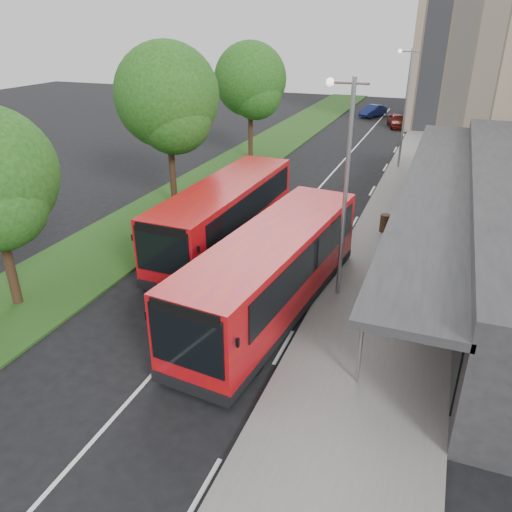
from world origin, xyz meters
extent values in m
plane|color=black|center=(0.00, 0.00, 0.00)|extent=(120.00, 120.00, 0.00)
cube|color=slate|center=(6.00, 20.00, 0.07)|extent=(5.00, 80.00, 0.15)
cube|color=#1E4917|center=(-7.00, 20.00, 0.05)|extent=(5.00, 80.00, 0.10)
cube|color=silver|center=(0.00, 15.00, 0.01)|extent=(0.12, 70.00, 0.01)
cube|color=silver|center=(3.30, -8.00, 0.01)|extent=(0.12, 2.00, 0.01)
cube|color=silver|center=(3.30, -2.00, 0.01)|extent=(0.12, 2.00, 0.01)
cube|color=silver|center=(3.30, 4.00, 0.01)|extent=(0.12, 2.00, 0.01)
cube|color=silver|center=(3.30, 10.00, 0.01)|extent=(0.12, 2.00, 0.01)
cube|color=silver|center=(3.30, 16.00, 0.01)|extent=(0.12, 2.00, 0.01)
cube|color=silver|center=(3.30, 22.00, 0.01)|extent=(0.12, 2.00, 0.01)
cube|color=silver|center=(3.30, 28.00, 0.01)|extent=(0.12, 2.00, 0.01)
cube|color=silver|center=(3.30, 34.00, 0.01)|extent=(0.12, 2.00, 0.01)
cube|color=silver|center=(3.30, 40.00, 0.01)|extent=(0.12, 2.00, 0.01)
cube|color=silver|center=(3.30, 46.00, 0.01)|extent=(0.12, 2.00, 0.01)
cube|color=black|center=(8.48, 8.00, 1.60)|extent=(0.06, 24.00, 2.20)
cube|color=#28282A|center=(7.20, 8.00, 3.30)|extent=(2.80, 26.00, 0.25)
cylinder|color=gray|center=(5.90, -3.00, 1.65)|extent=(0.12, 0.12, 3.30)
cylinder|color=gray|center=(5.90, 19.00, 1.65)|extent=(0.12, 0.12, 3.30)
cylinder|color=#361F15|center=(-7.00, -3.00, 1.81)|extent=(0.36, 0.36, 3.62)
cylinder|color=#361F15|center=(-7.00, 9.00, 2.20)|extent=(0.36, 0.36, 4.39)
sphere|color=#194A13|center=(-7.00, 9.00, 6.19)|extent=(5.59, 5.59, 5.59)
sphere|color=#194A13|center=(-6.40, 8.60, 5.19)|extent=(4.00, 4.00, 4.00)
sphere|color=#194A13|center=(-7.50, 9.50, 5.49)|extent=(4.39, 4.39, 4.39)
cylinder|color=#361F15|center=(-7.00, 21.00, 2.10)|extent=(0.36, 0.36, 4.20)
sphere|color=#194A13|center=(-7.00, 21.00, 5.91)|extent=(5.34, 5.34, 5.34)
sphere|color=#194A13|center=(-6.40, 20.60, 4.96)|extent=(3.82, 3.82, 3.82)
sphere|color=#194A13|center=(-7.50, 21.50, 5.25)|extent=(4.20, 4.20, 4.20)
cylinder|color=gray|center=(4.20, 2.00, 4.15)|extent=(0.16, 0.16, 8.00)
cylinder|color=gray|center=(4.00, 2.00, 7.95)|extent=(1.40, 0.10, 0.10)
sphere|color=silver|center=(3.40, 2.00, 7.95)|extent=(0.28, 0.28, 0.28)
cylinder|color=gray|center=(4.20, 22.00, 4.15)|extent=(0.16, 0.16, 8.00)
cylinder|color=gray|center=(4.00, 22.00, 7.95)|extent=(1.40, 0.10, 0.10)
sphere|color=silver|center=(3.40, 22.00, 7.95)|extent=(0.28, 0.28, 0.28)
cube|color=red|center=(2.17, 0.07, 1.74)|extent=(3.69, 11.12, 2.75)
cube|color=black|center=(2.17, 0.07, 0.39)|extent=(3.71, 11.14, 0.31)
cube|color=black|center=(1.61, -5.37, 2.03)|extent=(2.33, 0.29, 1.82)
cube|color=black|center=(2.72, 5.52, 2.18)|extent=(2.28, 0.28, 1.35)
cube|color=black|center=(0.89, 0.52, 2.23)|extent=(1.00, 9.31, 1.25)
cube|color=black|center=(3.51, 0.25, 2.23)|extent=(1.00, 9.31, 1.25)
cube|color=black|center=(1.61, -5.38, 0.42)|extent=(2.59, 0.34, 0.36)
cube|color=black|center=(1.61, -5.38, 2.91)|extent=(2.17, 0.26, 0.36)
cube|color=black|center=(0.19, -5.00, 2.29)|extent=(0.09, 0.09, 0.26)
cube|color=black|center=(3.08, -5.29, 2.29)|extent=(0.09, 0.09, 0.26)
cylinder|color=black|center=(0.72, -3.33, 0.47)|extent=(0.41, 0.96, 0.94)
cylinder|color=black|center=(2.89, -3.55, 0.47)|extent=(0.41, 0.96, 0.94)
cylinder|color=black|center=(1.44, 3.70, 0.47)|extent=(0.41, 0.96, 0.94)
cylinder|color=black|center=(3.61, 3.48, 0.47)|extent=(0.41, 0.96, 0.94)
cube|color=red|center=(-1.84, 4.80, 1.71)|extent=(2.84, 10.80, 2.71)
cube|color=black|center=(-1.84, 4.80, 0.39)|extent=(2.86, 10.82, 0.31)
cube|color=black|center=(-1.98, -0.58, 1.99)|extent=(2.30, 0.11, 1.79)
cube|color=black|center=(-1.70, 10.19, 2.15)|extent=(2.25, 0.11, 1.33)
cube|color=black|center=(-3.13, 5.15, 2.20)|extent=(0.29, 9.20, 1.23)
cube|color=black|center=(-0.53, 5.08, 2.20)|extent=(0.29, 9.20, 1.23)
cube|color=black|center=(-1.98, -0.59, 0.41)|extent=(2.56, 0.15, 0.36)
cube|color=black|center=(-1.98, -0.59, 2.86)|extent=(2.15, 0.10, 0.36)
cube|color=black|center=(-3.41, -0.32, 2.25)|extent=(0.08, 0.08, 0.26)
cube|color=black|center=(-0.54, -0.40, 2.25)|extent=(0.08, 0.08, 0.26)
cylinder|color=black|center=(-3.00, 1.36, 0.46)|extent=(0.33, 0.93, 0.92)
cylinder|color=black|center=(-0.86, 1.30, 0.46)|extent=(0.33, 0.93, 0.92)
cylinder|color=black|center=(-2.82, 8.31, 0.46)|extent=(0.33, 0.93, 0.92)
cylinder|color=black|center=(-0.68, 8.25, 0.46)|extent=(0.33, 0.93, 0.92)
cylinder|color=#3C2A18|center=(5.00, 9.03, 0.59)|extent=(0.56, 0.56, 0.89)
cylinder|color=yellow|center=(5.39, 17.66, 0.64)|extent=(0.16, 0.16, 0.97)
imported|color=#62160E|center=(2.16, 37.98, 0.67)|extent=(2.57, 4.19, 1.33)
imported|color=navy|center=(-1.08, 43.40, 0.64)|extent=(2.73, 4.09, 1.28)
camera|label=1|loc=(7.35, -15.05, 9.77)|focal=35.00mm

